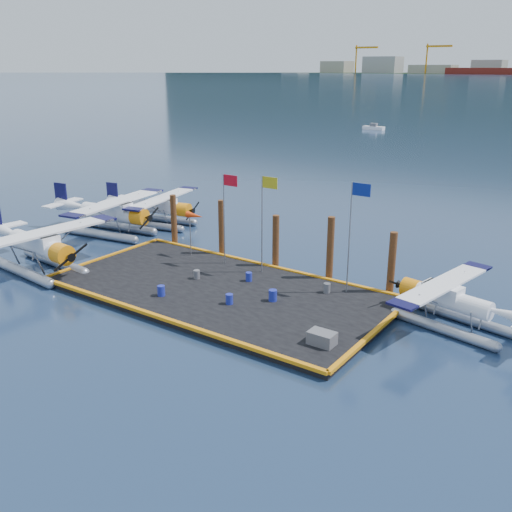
{
  "coord_description": "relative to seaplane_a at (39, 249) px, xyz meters",
  "views": [
    {
      "loc": [
        19.87,
        -24.52,
        13.01
      ],
      "look_at": [
        1.3,
        2.0,
        2.12
      ],
      "focal_mm": 40.0,
      "sensor_mm": 36.0,
      "label": 1
    }
  ],
  "objects": [
    {
      "name": "ground",
      "position": [
        11.94,
        3.7,
        -1.65
      ],
      "size": [
        4000.0,
        4000.0,
        0.0
      ],
      "primitive_type": "plane",
      "color": "#173047",
      "rests_on": "ground"
    },
    {
      "name": "dock",
      "position": [
        11.94,
        3.7,
        -1.45
      ],
      "size": [
        20.0,
        10.0,
        0.4
      ],
      "primitive_type": "cube",
      "color": "black",
      "rests_on": "ground"
    },
    {
      "name": "dock_bumpers",
      "position": [
        11.94,
        3.7,
        -1.16
      ],
      "size": [
        20.25,
        10.25,
        0.18
      ],
      "primitive_type": null,
      "color": "orange",
      "rests_on": "dock"
    },
    {
      "name": "seaplane_a",
      "position": [
        0.0,
        0.0,
        0.0
      ],
      "size": [
        9.72,
        10.71,
        3.8
      ],
      "rotation": [
        0.0,
        0.0,
        -1.66
      ],
      "color": "#9B9EA9",
      "rests_on": "ground"
    },
    {
      "name": "seaplane_b",
      "position": [
        -2.8,
        8.68,
        -0.01
      ],
      "size": [
        9.69,
        10.65,
        3.77
      ],
      "rotation": [
        0.0,
        0.0,
        -1.42
      ],
      "color": "#9B9EA9",
      "rests_on": "ground"
    },
    {
      "name": "seaplane_c",
      "position": [
        -1.68,
        12.83,
        -0.19
      ],
      "size": [
        8.7,
        9.48,
        3.35
      ],
      "rotation": [
        0.0,
        0.0,
        -1.37
      ],
      "color": "#9B9EA9",
      "rests_on": "ground"
    },
    {
      "name": "seaplane_d",
      "position": [
        24.35,
        7.19,
        -0.32
      ],
      "size": [
        7.94,
        8.66,
        3.06
      ],
      "rotation": [
        0.0,
        0.0,
        1.38
      ],
      "color": "#9B9EA9",
      "rests_on": "ground"
    },
    {
      "name": "drum_0",
      "position": [
        9.81,
        4.19,
        -0.98
      ],
      "size": [
        0.39,
        0.39,
        0.55
      ],
      "primitive_type": "cylinder",
      "color": "#59595E",
      "rests_on": "dock"
    },
    {
      "name": "drum_1",
      "position": [
        13.88,
        2.21,
        -0.96
      ],
      "size": [
        0.41,
        0.41,
        0.58
      ],
      "primitive_type": "cylinder",
      "color": "#1C279A",
      "rests_on": "dock"
    },
    {
      "name": "drum_2",
      "position": [
        15.62,
        3.96,
        -0.93
      ],
      "size": [
        0.46,
        0.46,
        0.65
      ],
      "primitive_type": "cylinder",
      "color": "#1C279A",
      "rests_on": "dock"
    },
    {
      "name": "drum_3",
      "position": [
        9.95,
        0.91,
        -0.95
      ],
      "size": [
        0.43,
        0.43,
        0.61
      ],
      "primitive_type": "cylinder",
      "color": "#1C279A",
      "rests_on": "dock"
    },
    {
      "name": "drum_4",
      "position": [
        17.52,
        6.79,
        -0.97
      ],
      "size": [
        0.41,
        0.41,
        0.57
      ],
      "primitive_type": "cylinder",
      "color": "#59595E",
      "rests_on": "dock"
    },
    {
      "name": "drum_5",
      "position": [
        12.7,
        5.71,
        -0.98
      ],
      "size": [
        0.39,
        0.39,
        0.55
      ],
      "primitive_type": "cylinder",
      "color": "#1C279A",
      "rests_on": "dock"
    },
    {
      "name": "crate",
      "position": [
        20.41,
        0.91,
        -0.94
      ],
      "size": [
        1.27,
        0.85,
        0.64
      ],
      "primitive_type": "cube",
      "color": "#59595E",
      "rests_on": "dock"
    },
    {
      "name": "flagpole_red",
      "position": [
        9.64,
        7.5,
        2.74
      ],
      "size": [
        1.14,
        0.08,
        6.0
      ],
      "color": "gray",
      "rests_on": "dock"
    },
    {
      "name": "flagpole_yellow",
      "position": [
        12.64,
        7.5,
        2.86
      ],
      "size": [
        1.14,
        0.08,
        6.2
      ],
      "color": "gray",
      "rests_on": "dock"
    },
    {
      "name": "flagpole_blue",
      "position": [
        18.63,
        7.5,
        3.03
      ],
      "size": [
        1.14,
        0.08,
        6.5
      ],
      "color": "gray",
      "rests_on": "dock"
    },
    {
      "name": "windsock",
      "position": [
        6.91,
        7.5,
        1.57
      ],
      "size": [
        1.4,
        0.44,
        3.12
      ],
      "color": "gray",
      "rests_on": "dock"
    },
    {
      "name": "piling_0",
      "position": [
        3.44,
        9.1,
        0.35
      ],
      "size": [
        0.44,
        0.44,
        4.0
      ],
      "primitive_type": "cylinder",
      "color": "#422812",
      "rests_on": "ground"
    },
    {
      "name": "piling_1",
      "position": [
        7.94,
        9.1,
        0.45
      ],
      "size": [
        0.44,
        0.44,
        4.2
      ],
      "primitive_type": "cylinder",
      "color": "#422812",
      "rests_on": "ground"
    },
    {
      "name": "piling_2",
      "position": [
        12.44,
        9.1,
        0.25
      ],
      "size": [
        0.44,
        0.44,
        3.8
      ],
      "primitive_type": "cylinder",
      "color": "#422812",
      "rests_on": "ground"
    },
    {
      "name": "piling_3",
      "position": [
        16.44,
        9.1,
        0.5
      ],
      "size": [
        0.44,
        0.44,
        4.3
      ],
      "primitive_type": "cylinder",
      "color": "#422812",
      "rests_on": "ground"
    },
    {
      "name": "piling_4",
      "position": [
        20.44,
        9.1,
        0.35
      ],
      "size": [
        0.44,
        0.44,
        4.0
      ],
      "primitive_type": "cylinder",
      "color": "#422812",
      "rests_on": "ground"
    }
  ]
}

